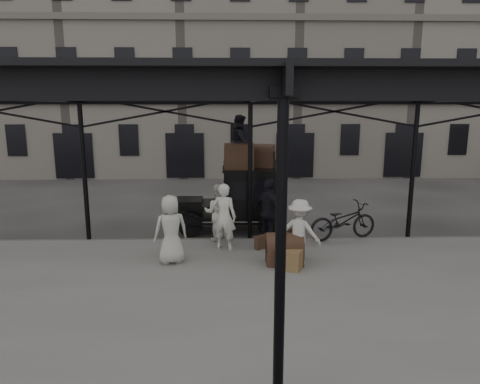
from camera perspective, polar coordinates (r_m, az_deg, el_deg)
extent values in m
plane|color=#383533|center=(11.63, 1.78, -9.80)|extent=(120.00, 120.00, 0.00)
cube|color=slate|center=(9.77, 2.46, -13.61)|extent=(28.00, 8.00, 0.15)
cylinder|color=black|center=(13.01, 1.35, 2.30)|extent=(0.14, 0.14, 4.30)
cylinder|color=black|center=(5.47, 5.37, -10.65)|extent=(0.14, 0.14, 4.30)
cube|color=black|center=(12.85, 1.40, 12.61)|extent=(22.00, 0.10, 0.45)
cube|color=black|center=(5.08, 5.86, 14.52)|extent=(22.00, 0.10, 0.45)
cube|color=black|center=(9.17, 2.58, 14.18)|extent=(22.50, 9.00, 0.08)
cube|color=silver|center=(9.17, 2.58, 14.62)|extent=(18.00, 7.00, 0.04)
cube|color=slate|center=(28.98, -0.20, 16.89)|extent=(64.00, 8.00, 14.00)
cylinder|color=black|center=(14.02, -6.63, -4.44)|extent=(0.80, 0.10, 0.80)
cylinder|color=black|center=(15.41, -6.16, -2.99)|extent=(0.80, 0.10, 0.80)
cylinder|color=black|center=(14.03, 4.04, -4.39)|extent=(0.80, 0.10, 0.80)
cylinder|color=black|center=(15.41, 3.53, -2.94)|extent=(0.80, 0.10, 0.80)
cube|color=black|center=(14.62, -1.50, -3.10)|extent=(3.60, 1.25, 0.12)
cube|color=black|center=(14.61, -6.81, -1.97)|extent=(0.90, 1.00, 0.55)
cube|color=black|center=(14.66, -8.64, -1.98)|extent=(0.06, 0.70, 0.55)
cube|color=black|center=(14.54, -3.68, -1.58)|extent=(0.70, 1.30, 0.10)
cube|color=black|center=(14.46, 1.45, -0.01)|extent=(1.80, 1.45, 1.55)
cube|color=black|center=(13.70, 1.61, 0.21)|extent=(1.40, 0.02, 0.60)
cube|color=black|center=(14.32, 1.47, 3.13)|extent=(1.90, 1.55, 0.06)
imported|color=silver|center=(12.22, -2.13, -3.28)|extent=(0.81, 0.65, 1.92)
imported|color=silver|center=(13.03, -2.97, -2.73)|extent=(0.93, 0.77, 1.76)
imported|color=beige|center=(11.30, -9.21, -4.93)|extent=(1.03, 0.86, 1.81)
imported|color=black|center=(12.55, 3.90, -2.71)|extent=(1.09, 1.24, 2.01)
imported|color=beige|center=(11.22, 7.94, -5.28)|extent=(1.27, 1.04, 1.71)
imported|color=black|center=(13.56, 13.57, -3.77)|extent=(2.35, 1.37, 1.17)
imported|color=black|center=(14.11, 0.08, 6.71)|extent=(0.79, 0.94, 1.75)
cube|color=olive|center=(11.00, 6.60, -8.91)|extent=(0.73, 0.66, 0.50)
cube|color=#432C1F|center=(12.99, 7.05, -5.84)|extent=(0.33, 0.62, 0.45)
cube|color=#432C1F|center=(12.49, 3.15, -6.60)|extent=(0.56, 0.50, 0.40)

